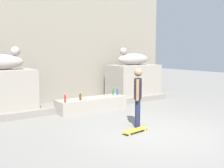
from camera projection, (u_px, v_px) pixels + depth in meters
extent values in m
plane|color=slate|center=(153.00, 132.00, 7.11)|extent=(40.00, 40.00, 0.00)
cube|color=gray|center=(61.00, 27.00, 11.35)|extent=(10.65, 0.60, 6.33)
cube|color=gray|center=(0.00, 93.00, 8.87)|extent=(2.21, 1.40, 1.53)
cube|color=gray|center=(133.00, 82.00, 12.17)|extent=(2.21, 1.40, 1.53)
sphere|color=#9F928C|center=(15.00, 51.00, 8.90)|extent=(0.32, 0.32, 0.32)
ellipsoid|color=#9F928C|center=(133.00, 59.00, 12.04)|extent=(1.64, 0.69, 0.52)
sphere|color=#9F928C|center=(123.00, 51.00, 11.73)|extent=(0.32, 0.32, 0.32)
cube|color=gray|center=(92.00, 104.00, 9.66)|extent=(2.62, 0.74, 0.47)
cylinder|color=#1E233F|center=(138.00, 112.00, 7.66)|extent=(0.14, 0.14, 0.82)
cylinder|color=#1E233F|center=(137.00, 113.00, 7.46)|extent=(0.14, 0.14, 0.82)
cube|color=black|center=(138.00, 89.00, 7.48)|extent=(0.39, 0.40, 0.56)
sphere|color=#8C6647|center=(138.00, 72.00, 7.42)|extent=(0.23, 0.23, 0.23)
cylinder|color=#8C6647|center=(138.00, 88.00, 7.70)|extent=(0.09, 0.09, 0.58)
cylinder|color=#8C6647|center=(137.00, 90.00, 7.26)|extent=(0.09, 0.09, 0.58)
cube|color=gold|center=(135.00, 130.00, 7.04)|extent=(0.82, 0.29, 0.02)
cylinder|color=white|center=(129.00, 135.00, 6.79)|extent=(0.06, 0.04, 0.06)
cylinder|color=white|center=(126.00, 133.00, 6.90)|extent=(0.06, 0.04, 0.06)
cylinder|color=white|center=(145.00, 130.00, 7.19)|extent=(0.06, 0.04, 0.06)
cylinder|color=white|center=(141.00, 129.00, 7.29)|extent=(0.06, 0.04, 0.06)
cylinder|color=#194C99|center=(117.00, 92.00, 10.29)|extent=(0.06, 0.06, 0.21)
cylinder|color=#194C99|center=(117.00, 89.00, 10.27)|extent=(0.03, 0.03, 0.06)
cylinder|color=yellow|center=(117.00, 88.00, 10.27)|extent=(0.03, 0.03, 0.01)
cylinder|color=#1E722D|center=(113.00, 92.00, 10.29)|extent=(0.06, 0.06, 0.21)
cylinder|color=#1E722D|center=(113.00, 89.00, 10.27)|extent=(0.03, 0.03, 0.06)
cylinder|color=yellow|center=(113.00, 88.00, 10.27)|extent=(0.03, 0.03, 0.01)
cylinder|color=#593314|center=(80.00, 97.00, 9.15)|extent=(0.08, 0.08, 0.20)
cylinder|color=#593314|center=(80.00, 94.00, 9.14)|extent=(0.04, 0.04, 0.06)
cylinder|color=yellow|center=(80.00, 93.00, 9.13)|extent=(0.04, 0.04, 0.01)
cylinder|color=red|center=(65.00, 99.00, 8.76)|extent=(0.06, 0.06, 0.23)
cylinder|color=red|center=(65.00, 95.00, 8.74)|extent=(0.03, 0.03, 0.06)
cylinder|color=yellow|center=(65.00, 94.00, 8.73)|extent=(0.03, 0.03, 0.01)
cube|color=gray|center=(86.00, 106.00, 10.02)|extent=(7.98, 0.50, 0.22)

